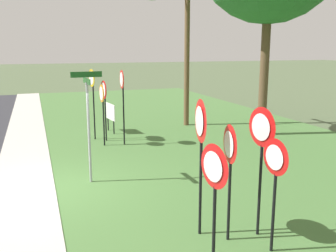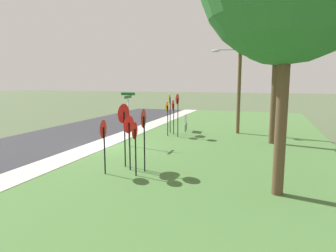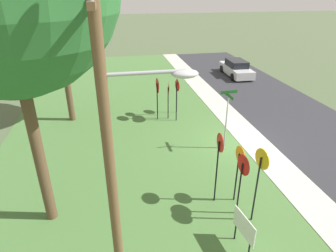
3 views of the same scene
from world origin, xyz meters
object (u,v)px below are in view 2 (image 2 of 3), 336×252
Objects in this scene: yield_sign_far_right at (135,136)px; notice_board at (186,120)px; yield_sign_near_left at (143,125)px; oak_tree_left at (279,12)px; stop_sign_near_right at (178,106)px; stop_sign_far_center at (170,104)px; yield_sign_center at (124,119)px; stop_sign_near_left at (167,111)px; utility_pole at (238,71)px; stop_sign_far_left at (173,109)px; yield_sign_near_right at (129,130)px; yield_sign_far_left at (103,134)px; street_name_post at (128,115)px.

notice_board is at bearing 179.74° from yield_sign_far_right.
yield_sign_near_left is 0.25× the size of oak_tree_left.
stop_sign_near_right is at bearing -6.84° from notice_board.
yield_sign_center is (8.59, 0.72, 0.02)m from stop_sign_far_center.
stop_sign_near_left is 0.82× the size of stop_sign_far_center.
yield_sign_center is 10.78m from oak_tree_left.
yield_sign_center is 0.34× the size of utility_pole.
yield_sign_near_left is at bearing 3.87° from stop_sign_far_left.
stop_sign_near_right reaches higher than yield_sign_near_right.
yield_sign_far_right is at bearing -13.98° from utility_pole.
stop_sign_near_left is at bearing 172.29° from yield_sign_far_left.
stop_sign_near_right is (0.12, 0.74, 0.38)m from stop_sign_near_left.
yield_sign_far_left is at bearing -10.08° from notice_board.
yield_sign_near_left is 1.13× the size of yield_sign_near_right.
yield_sign_near_right is (8.58, 0.76, -0.04)m from stop_sign_far_left.
street_name_post is at bearing -24.04° from stop_sign_near_right.
yield_sign_far_left is at bearing -5.78° from stop_sign_far_center.
yield_sign_center is at bearing -141.36° from yield_sign_far_right.
stop_sign_near_left is 7.52m from yield_sign_center.
stop_sign_near_right is at bearing 167.37° from yield_sign_far_left.
yield_sign_far_right is (-0.17, 1.26, -0.05)m from yield_sign_far_left.
yield_sign_far_left is at bearing -1.46° from stop_sign_near_left.
street_name_post is at bearing -18.12° from stop_sign_far_center.
yield_sign_near_left reaches higher than yield_sign_near_right.
yield_sign_center reaches higher than yield_sign_far_left.
stop_sign_near_left is at bearing -25.71° from notice_board.
stop_sign_far_left reaches higher than notice_board.
stop_sign_near_right reaches higher than stop_sign_far_center.
notice_board is (-10.06, -0.25, -0.85)m from yield_sign_near_right.
utility_pole is (-10.39, 2.63, 2.42)m from yield_sign_near_left.
oak_tree_left is at bearing 148.77° from yield_sign_center.
stop_sign_near_right reaches higher than stop_sign_near_left.
stop_sign_far_left is at bearing -176.64° from yield_sign_near_left.
notice_board is at bearing -169.35° from yield_sign_near_right.
street_name_post is 2.41× the size of notice_board.
yield_sign_near_left reaches higher than stop_sign_far_left.
yield_sign_far_right is (9.62, 1.68, -0.47)m from stop_sign_far_center.
stop_sign_far_left reaches higher than yield_sign_near_right.
yield_sign_far_right is 1.68× the size of notice_board.
yield_sign_near_right is at bearing -37.19° from oak_tree_left.
stop_sign_far_left is 1.10× the size of yield_sign_far_left.
yield_sign_near_left is 0.69m from yield_sign_near_right.
stop_sign_near_right is at bearing 28.80° from stop_sign_far_center.
stop_sign_near_left is at bearing -163.86° from yield_sign_near_right.
stop_sign_far_center reaches higher than yield_sign_far_left.
street_name_post is at bearing -18.28° from stop_sign_near_left.
stop_sign_near_left is at bearing -59.63° from utility_pole.
stop_sign_far_center is 1.33× the size of yield_sign_far_right.
stop_sign_near_left is 1.01× the size of yield_sign_near_right.
yield_sign_near_right is at bearing -6.23° from notice_board.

